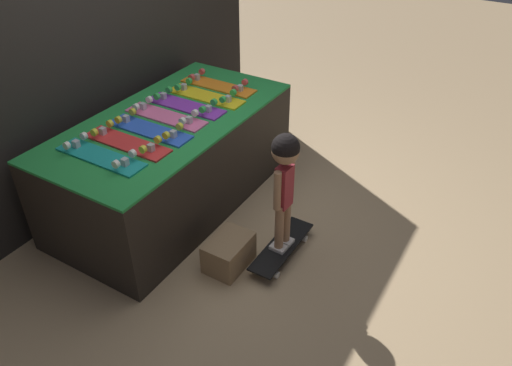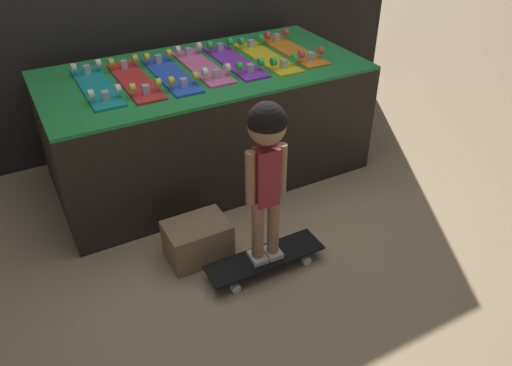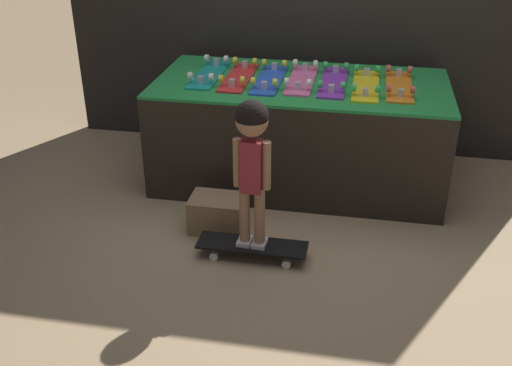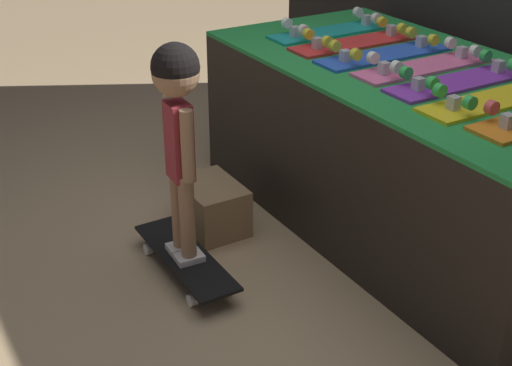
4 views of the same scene
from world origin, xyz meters
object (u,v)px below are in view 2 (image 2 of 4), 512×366
(skateboard_blue_on_rack, at_px, (171,73))
(storage_box, at_px, (198,240))
(skateboard_teal_on_rack, at_px, (96,85))
(skateboard_purple_on_rack, at_px, (234,60))
(skateboard_on_floor, at_px, (265,259))
(skateboard_orange_on_rack, at_px, (293,49))
(child, at_px, (266,156))
(skateboard_red_on_rack, at_px, (135,79))
(skateboard_yellow_on_rack, at_px, (266,56))
(skateboard_pink_on_rack, at_px, (202,65))

(skateboard_blue_on_rack, xyz_separation_m, storage_box, (-0.21, -0.81, -0.68))
(skateboard_teal_on_rack, height_order, skateboard_blue_on_rack, same)
(skateboard_purple_on_rack, xyz_separation_m, skateboard_on_floor, (-0.38, -1.11, -0.72))
(skateboard_orange_on_rack, bearing_deg, child, -127.02)
(skateboard_red_on_rack, xyz_separation_m, skateboard_blue_on_rack, (0.23, -0.01, 0.00))
(skateboard_orange_on_rack, bearing_deg, skateboard_purple_on_rack, 179.62)
(skateboard_yellow_on_rack, xyz_separation_m, child, (-0.61, -1.08, -0.05))
(skateboard_red_on_rack, bearing_deg, skateboard_yellow_on_rack, -1.61)
(skateboard_yellow_on_rack, bearing_deg, skateboard_red_on_rack, 178.39)
(child, bearing_deg, storage_box, 139.27)
(skateboard_teal_on_rack, xyz_separation_m, skateboard_blue_on_rack, (0.46, -0.03, 0.00))
(skateboard_red_on_rack, relative_size, skateboard_on_floor, 1.01)
(skateboard_on_floor, bearing_deg, storage_box, 136.04)
(skateboard_yellow_on_rack, xyz_separation_m, storage_box, (-0.89, -0.80, -0.68))
(skateboard_orange_on_rack, xyz_separation_m, storage_box, (-1.12, -0.83, -0.68))
(skateboard_blue_on_rack, bearing_deg, skateboard_pink_on_rack, 8.30)
(skateboard_orange_on_rack, bearing_deg, skateboard_on_floor, -127.02)
(skateboard_on_floor, height_order, storage_box, storage_box)
(storage_box, bearing_deg, skateboard_orange_on_rack, 36.49)
(skateboard_red_on_rack, xyz_separation_m, skateboard_yellow_on_rack, (0.91, -0.03, 0.00))
(skateboard_teal_on_rack, bearing_deg, storage_box, -73.57)
(skateboard_orange_on_rack, height_order, skateboard_on_floor, skateboard_orange_on_rack)
(skateboard_blue_on_rack, bearing_deg, child, -85.80)
(skateboard_pink_on_rack, bearing_deg, storage_box, -117.19)
(skateboard_blue_on_rack, height_order, skateboard_purple_on_rack, same)
(skateboard_teal_on_rack, xyz_separation_m, skateboard_yellow_on_rack, (1.14, -0.05, 0.00))
(skateboard_yellow_on_rack, bearing_deg, skateboard_purple_on_rack, 171.72)
(skateboard_teal_on_rack, bearing_deg, skateboard_yellow_on_rack, -2.48)
(skateboard_orange_on_rack, xyz_separation_m, child, (-0.83, -1.11, -0.05))
(skateboard_teal_on_rack, relative_size, skateboard_purple_on_rack, 1.00)
(skateboard_teal_on_rack, xyz_separation_m, skateboard_on_floor, (0.54, -1.12, -0.72))
(skateboard_blue_on_rack, xyz_separation_m, skateboard_on_floor, (0.08, -1.09, -0.72))
(skateboard_red_on_rack, relative_size, child, 0.74)
(skateboard_blue_on_rack, relative_size, skateboard_purple_on_rack, 1.00)
(skateboard_pink_on_rack, xyz_separation_m, child, (-0.15, -1.12, -0.05))
(skateboard_pink_on_rack, bearing_deg, child, -97.52)
(skateboard_pink_on_rack, height_order, child, child)
(storage_box, bearing_deg, skateboard_red_on_rack, 91.51)
(skateboard_blue_on_rack, relative_size, child, 0.74)
(skateboard_yellow_on_rack, height_order, skateboard_on_floor, skateboard_yellow_on_rack)
(skateboard_blue_on_rack, bearing_deg, skateboard_on_floor, -85.80)
(skateboard_red_on_rack, height_order, child, child)
(skateboard_purple_on_rack, bearing_deg, skateboard_teal_on_rack, 178.98)
(skateboard_teal_on_rack, distance_m, skateboard_on_floor, 1.44)
(skateboard_red_on_rack, bearing_deg, skateboard_on_floor, -74.35)
(skateboard_orange_on_rack, bearing_deg, storage_box, -143.51)
(skateboard_yellow_on_rack, distance_m, storage_box, 1.38)
(skateboard_blue_on_rack, xyz_separation_m, child, (0.08, -1.09, -0.05))
(skateboard_pink_on_rack, relative_size, skateboard_yellow_on_rack, 1.00)
(skateboard_red_on_rack, relative_size, skateboard_orange_on_rack, 1.00)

